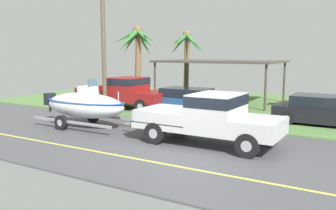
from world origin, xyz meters
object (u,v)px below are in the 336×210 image
at_px(parked_sedan_near, 189,101).
at_px(carport_awning, 220,62).
at_px(boat_on_trailer, 84,105).
at_px(parked_pickup_background, 128,91).
at_px(pickup_truck_towing, 216,117).
at_px(palm_tree_mid, 136,45).
at_px(utility_pole, 103,40).
at_px(parked_sedan_far, 325,111).
at_px(palm_tree_near_left, 186,48).

bearing_deg(parked_sedan_near, carport_awning, 92.45).
distance_m(boat_on_trailer, parked_pickup_background, 5.37).
xyz_separation_m(pickup_truck_towing, palm_tree_mid, (-8.85, 7.45, 2.75)).
height_order(palm_tree_mid, utility_pole, utility_pole).
distance_m(boat_on_trailer, parked_sedan_far, 10.95).
bearing_deg(pickup_truck_towing, palm_tree_near_left, 122.00).
bearing_deg(parked_pickup_background, parked_sedan_far, 4.02).
bearing_deg(parked_sedan_near, parked_sedan_far, 0.75).
xyz_separation_m(parked_sedan_far, palm_tree_mid, (-11.69, 1.54, 3.12)).
xyz_separation_m(parked_sedan_near, palm_tree_near_left, (-4.09, 7.29, 3.02)).
xyz_separation_m(boat_on_trailer, parked_sedan_far, (9.21, 5.91, -0.33)).
distance_m(pickup_truck_towing, utility_pole, 9.77).
bearing_deg(pickup_truck_towing, parked_sedan_far, 64.32).
distance_m(pickup_truck_towing, boat_on_trailer, 6.37).
bearing_deg(parked_pickup_background, palm_tree_near_left, 92.39).
xyz_separation_m(pickup_truck_towing, boat_on_trailer, (-6.37, 0.00, -0.04)).
relative_size(pickup_truck_towing, parked_pickup_background, 0.92).
bearing_deg(parked_sedan_far, boat_on_trailer, -147.33).
xyz_separation_m(boat_on_trailer, parked_pickup_background, (-1.49, 5.16, 0.05)).
distance_m(parked_sedan_far, utility_pole, 11.99).
height_order(parked_pickup_background, parked_sedan_far, parked_pickup_background).
xyz_separation_m(pickup_truck_towing, parked_sedan_near, (-4.10, 5.82, -0.37)).
bearing_deg(boat_on_trailer, parked_pickup_background, 106.09).
relative_size(parked_sedan_near, palm_tree_mid, 0.93).
height_order(palm_tree_near_left, palm_tree_mid, palm_tree_mid).
bearing_deg(parked_sedan_near, palm_tree_mid, 161.01).
distance_m(parked_pickup_background, parked_sedan_near, 3.83).
distance_m(parked_sedan_near, utility_pole, 5.87).
bearing_deg(carport_awning, palm_tree_near_left, 146.23).
bearing_deg(boat_on_trailer, carport_awning, 78.85).
height_order(parked_sedan_near, utility_pole, utility_pole).
relative_size(carport_awning, palm_tree_mid, 1.56).
height_order(pickup_truck_towing, utility_pole, utility_pole).
relative_size(pickup_truck_towing, utility_pole, 0.72).
xyz_separation_m(parked_pickup_background, utility_pole, (-0.62, -1.34, 2.99)).
bearing_deg(boat_on_trailer, palm_tree_mid, 108.36).
height_order(boat_on_trailer, palm_tree_near_left, palm_tree_near_left).
xyz_separation_m(parked_pickup_background, parked_sedan_far, (10.70, 0.75, -0.38)).
relative_size(pickup_truck_towing, carport_awning, 0.70).
bearing_deg(palm_tree_mid, utility_pole, -84.18).
height_order(boat_on_trailer, parked_sedan_near, boat_on_trailer).
height_order(boat_on_trailer, parked_sedan_far, boat_on_trailer).
relative_size(parked_sedan_far, utility_pole, 0.58).
bearing_deg(pickup_truck_towing, utility_pole, 155.72).
xyz_separation_m(palm_tree_near_left, palm_tree_mid, (-0.65, -5.66, 0.09)).
xyz_separation_m(pickup_truck_towing, palm_tree_near_left, (-8.19, 13.11, 2.65)).
bearing_deg(parked_sedan_near, pickup_truck_towing, -54.81).
xyz_separation_m(boat_on_trailer, carport_awning, (2.07, 10.51, 1.70)).
bearing_deg(parked_sedan_far, parked_sedan_near, -179.25).
bearing_deg(carport_awning, palm_tree_mid, -146.06).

